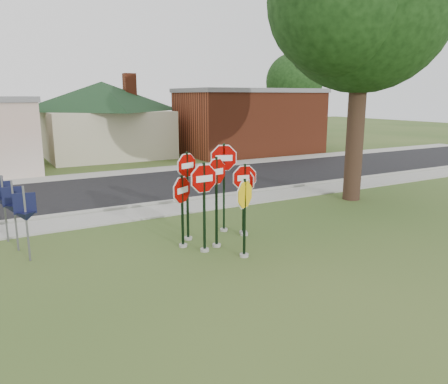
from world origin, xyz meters
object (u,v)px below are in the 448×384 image
stop_sign_yellow (245,209)px  oak_tree (364,1)px  stop_sign_center (216,189)px  stop_sign_left (204,194)px

stop_sign_yellow → oak_tree: size_ratio=0.20×
stop_sign_center → oak_tree: 10.12m
stop_sign_center → stop_sign_left: size_ratio=1.04×
stop_sign_left → oak_tree: oak_tree is taller
stop_sign_yellow → stop_sign_left: 1.19m
stop_sign_left → oak_tree: (8.18, 2.61, 6.14)m
stop_sign_yellow → oak_tree: oak_tree is taller
oak_tree → stop_sign_left: bearing=-162.3°
oak_tree → stop_sign_center: bearing=-162.5°
stop_sign_left → stop_sign_yellow: bearing=-50.3°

